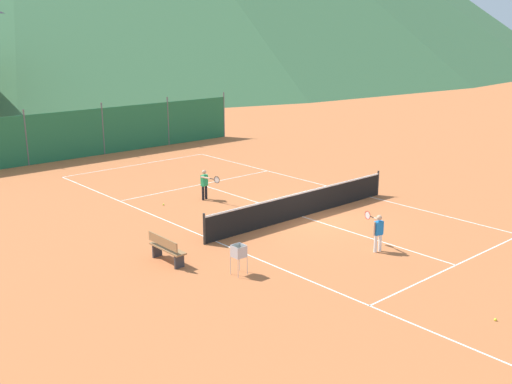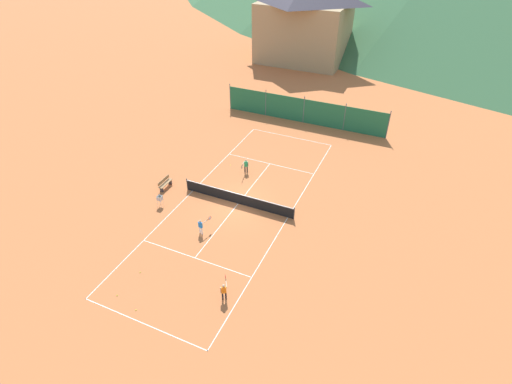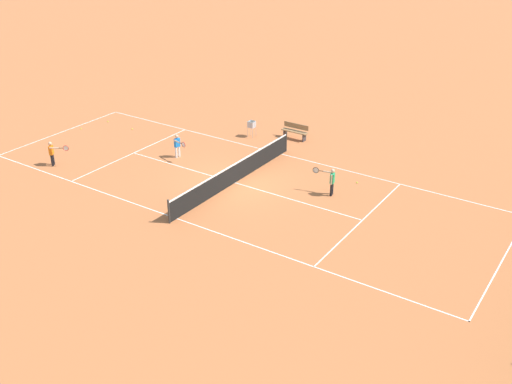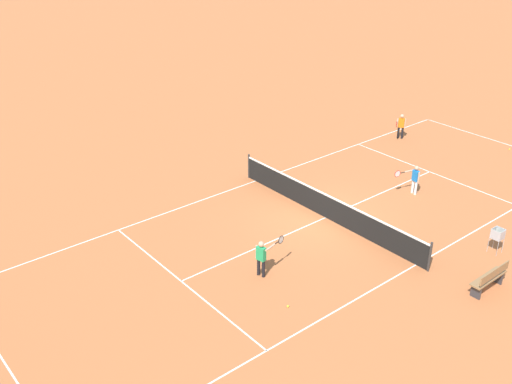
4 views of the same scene
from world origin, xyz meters
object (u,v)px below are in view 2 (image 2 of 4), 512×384
tennis_ball_by_net_left (136,310)px  tennis_net (238,198)px  tennis_ball_service_box (117,295)px  alpine_chalet (304,18)px  ball_hopper (160,199)px  tennis_ball_by_net_right (231,165)px  player_far_service (224,290)px  courtside_bench (165,183)px  player_near_service (246,165)px  player_far_baseline (201,225)px  tennis_ball_far_corner (140,272)px

tennis_ball_by_net_left → tennis_net: bearing=85.5°
tennis_ball_service_box → tennis_ball_by_net_left: size_ratio=1.00×
tennis_ball_by_net_left → alpine_chalet: bearing=97.3°
tennis_ball_service_box → ball_hopper: (-2.72, 8.31, 0.62)m
tennis_ball_by_net_right → alpine_chalet: size_ratio=0.01×
player_far_service → tennis_ball_by_net_left: size_ratio=18.78×
tennis_ball_by_net_right → ball_hopper: ball_hopper is taller
tennis_net → tennis_ball_service_box: (-2.57, -10.97, -0.47)m
tennis_ball_by_net_left → courtside_bench: size_ratio=0.04×
courtside_bench → alpine_chalet: alpine_chalet is taller
player_near_service → player_far_baseline: player_near_service is taller
tennis_ball_service_box → tennis_net: bearing=76.8°
tennis_ball_by_net_right → courtside_bench: 6.17m
tennis_net → tennis_ball_far_corner: bearing=-105.5°
tennis_ball_service_box → tennis_ball_by_net_left: 1.73m
player_far_service → tennis_ball_far_corner: (-5.79, -0.39, -0.69)m
tennis_ball_service_box → courtside_bench: size_ratio=0.04×
player_far_service → ball_hopper: bearing=145.7°
player_far_baseline → alpine_chalet: (-6.05, 39.19, 5.11)m
tennis_ball_by_net_right → tennis_ball_service_box: 15.69m
tennis_net → player_far_baseline: 4.19m
player_near_service → player_far_baseline: size_ratio=1.04×
tennis_ball_by_net_left → alpine_chalet: alpine_chalet is taller
ball_hopper → alpine_chalet: 38.12m
ball_hopper → player_near_service: bearing=60.2°
player_far_service → courtside_bench: size_ratio=0.83×
player_near_service → tennis_ball_by_net_right: size_ratio=19.07×
tennis_net → ball_hopper: (-5.29, -2.65, 0.16)m
tennis_ball_service_box → tennis_ball_by_net_left: (1.68, -0.39, 0.00)m
tennis_net → ball_hopper: bearing=-153.4°
player_far_baseline → courtside_bench: 6.59m
tennis_ball_service_box → courtside_bench: 11.12m
player_far_baseline → ball_hopper: (-4.47, 1.45, -0.05)m
player_far_service → alpine_chalet: 45.08m
player_far_baseline → ball_hopper: 4.70m
tennis_ball_service_box → courtside_bench: courtside_bench is taller
tennis_ball_by_net_right → courtside_bench: (-3.26, -5.23, 0.42)m
tennis_ball_service_box → ball_hopper: ball_hopper is taller
tennis_ball_by_net_right → ball_hopper: size_ratio=0.07×
tennis_net → tennis_ball_far_corner: size_ratio=139.09×
courtside_bench → tennis_ball_by_net_left: bearing=-63.3°
alpine_chalet → tennis_ball_by_net_right: bearing=-82.9°
player_far_baseline → tennis_ball_by_net_left: player_far_baseline is taller
tennis_net → player_near_service: (-1.35, 4.24, 0.23)m
player_near_service → courtside_bench: player_near_service is taller
ball_hopper → courtside_bench: bearing=116.2°
tennis_ball_by_net_right → tennis_ball_service_box: (0.51, -15.68, 0.00)m
player_far_service → tennis_ball_by_net_left: (-4.21, -2.83, -0.69)m
tennis_net → tennis_ball_service_box: size_ratio=139.09×
tennis_net → player_far_baseline: (-0.83, -4.10, 0.21)m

